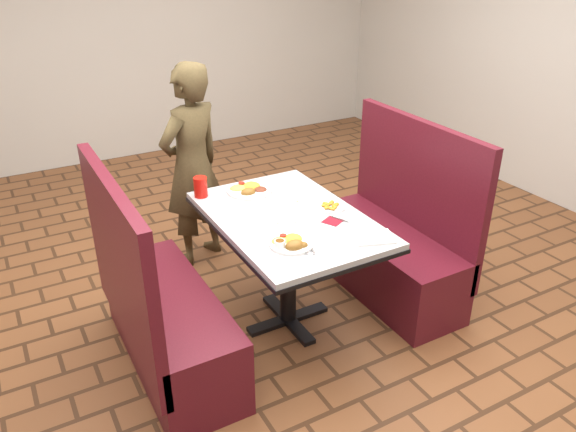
% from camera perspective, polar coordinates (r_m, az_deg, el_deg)
% --- Properties ---
extents(room, '(7.00, 7.04, 2.82)m').
position_cam_1_polar(room, '(2.92, 0.00, 20.87)').
color(room, brown).
rests_on(room, ground).
extents(dining_table, '(0.81, 1.21, 0.75)m').
position_cam_1_polar(dining_table, '(3.29, 0.00, -1.50)').
color(dining_table, '#ADB0B2').
rests_on(dining_table, ground).
extents(booth_bench_left, '(0.47, 1.20, 1.17)m').
position_cam_1_polar(booth_bench_left, '(3.21, -12.72, -9.87)').
color(booth_bench_left, '#57131F').
rests_on(booth_bench_left, ground).
extents(booth_bench_right, '(0.47, 1.20, 1.17)m').
position_cam_1_polar(booth_bench_right, '(3.85, 10.43, -3.00)').
color(booth_bench_right, '#57131F').
rests_on(booth_bench_right, ground).
extents(diner_person, '(0.63, 0.54, 1.47)m').
position_cam_1_polar(diner_person, '(4.05, -9.71, 4.97)').
color(diner_person, brown).
rests_on(diner_person, ground).
extents(near_dinner_plate, '(0.24, 0.24, 0.07)m').
position_cam_1_polar(near_dinner_plate, '(2.93, 0.32, -2.55)').
color(near_dinner_plate, white).
rests_on(near_dinner_plate, dining_table).
extents(far_dinner_plate, '(0.28, 0.28, 0.07)m').
position_cam_1_polar(far_dinner_plate, '(3.56, -3.98, 2.89)').
color(far_dinner_plate, white).
rests_on(far_dinner_plate, dining_table).
extents(plantain_plate, '(0.18, 0.18, 0.03)m').
position_cam_1_polar(plantain_plate, '(3.34, 4.30, 0.97)').
color(plantain_plate, white).
rests_on(plantain_plate, dining_table).
extents(maroon_napkin, '(0.13, 0.13, 0.00)m').
position_cam_1_polar(maroon_napkin, '(3.20, 4.57, -0.52)').
color(maroon_napkin, maroon).
rests_on(maroon_napkin, dining_table).
extents(spoon_utensil, '(0.05, 0.12, 0.00)m').
position_cam_1_polar(spoon_utensil, '(3.21, 5.29, -0.35)').
color(spoon_utensil, silver).
rests_on(spoon_utensil, dining_table).
extents(red_tumbler, '(0.08, 0.08, 0.13)m').
position_cam_1_polar(red_tumbler, '(3.51, -8.88, 2.93)').
color(red_tumbler, red).
rests_on(red_tumbler, dining_table).
extents(paper_napkin, '(0.25, 0.22, 0.01)m').
position_cam_1_polar(paper_napkin, '(3.04, 8.68, -2.18)').
color(paper_napkin, white).
rests_on(paper_napkin, dining_table).
extents(knife_utensil, '(0.05, 0.18, 0.00)m').
position_cam_1_polar(knife_utensil, '(2.93, 1.42, -2.96)').
color(knife_utensil, silver).
rests_on(knife_utensil, dining_table).
extents(fork_utensil, '(0.05, 0.16, 0.00)m').
position_cam_1_polar(fork_utensil, '(2.92, 2.22, -3.05)').
color(fork_utensil, silver).
rests_on(fork_utensil, dining_table).
extents(lettuce_shreds, '(0.28, 0.32, 0.00)m').
position_cam_1_polar(lettuce_shreds, '(3.31, 0.10, 0.57)').
color(lettuce_shreds, '#7EB448').
rests_on(lettuce_shreds, dining_table).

